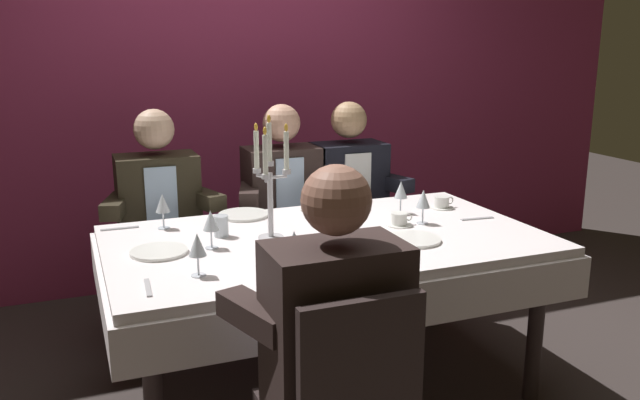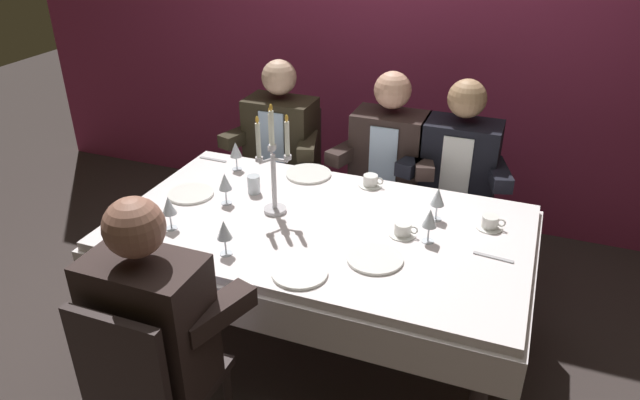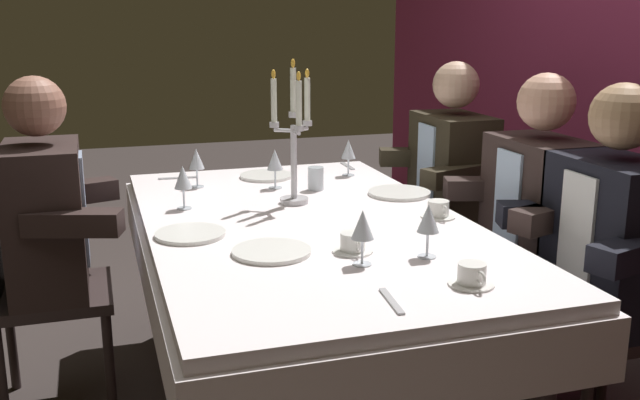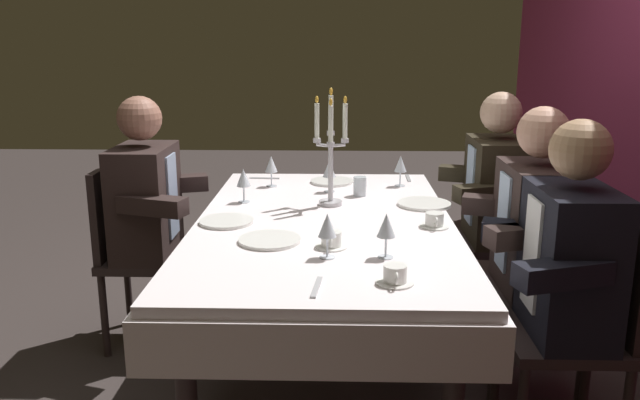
# 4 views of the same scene
# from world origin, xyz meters

# --- Properties ---
(ground_plane) EXTENTS (12.00, 12.00, 0.00)m
(ground_plane) POSITION_xyz_m (0.00, 0.00, 0.00)
(ground_plane) COLOR #372F2C
(dining_table) EXTENTS (1.94, 1.14, 0.74)m
(dining_table) POSITION_xyz_m (0.00, 0.00, 0.62)
(dining_table) COLOR white
(dining_table) RESTS_ON ground_plane
(candelabra) EXTENTS (0.15, 0.17, 0.55)m
(candelabra) POSITION_xyz_m (-0.25, 0.02, 0.98)
(candelabra) COLOR silver
(candelabra) RESTS_ON dining_table
(dinner_plate_0) EXTENTS (0.23, 0.23, 0.01)m
(dinner_plate_0) POSITION_xyz_m (0.07, -0.42, 0.75)
(dinner_plate_0) COLOR white
(dinner_plate_0) RESTS_ON dining_table
(dinner_plate_1) EXTENTS (0.23, 0.23, 0.01)m
(dinner_plate_1) POSITION_xyz_m (-0.72, 0.03, 0.75)
(dinner_plate_1) COLOR white
(dinner_plate_1) RESTS_ON dining_table
(dinner_plate_2) EXTENTS (0.24, 0.24, 0.01)m
(dinner_plate_2) POSITION_xyz_m (0.32, -0.21, 0.75)
(dinner_plate_2) COLOR white
(dinner_plate_2) RESTS_ON dining_table
(dinner_plate_3) EXTENTS (0.25, 0.25, 0.01)m
(dinner_plate_3) POSITION_xyz_m (-0.25, 0.46, 0.75)
(dinner_plate_3) COLOR white
(dinner_plate_3) RESTS_ON dining_table
(wine_glass_0) EXTENTS (0.07, 0.07, 0.16)m
(wine_glass_0) POSITION_xyz_m (-0.65, 0.39, 0.85)
(wine_glass_0) COLOR silver
(wine_glass_0) RESTS_ON dining_table
(wine_glass_1) EXTENTS (0.07, 0.07, 0.16)m
(wine_glass_1) POSITION_xyz_m (0.50, 0.02, 0.85)
(wine_glass_1) COLOR silver
(wine_glass_1) RESTS_ON dining_table
(wine_glass_2) EXTENTS (0.07, 0.07, 0.16)m
(wine_glass_2) POSITION_xyz_m (-0.51, 0.01, 0.85)
(wine_glass_2) COLOR silver
(wine_glass_2) RESTS_ON dining_table
(wine_glass_3) EXTENTS (0.07, 0.07, 0.16)m
(wine_glass_3) POSITION_xyz_m (-0.63, -0.29, 0.85)
(wine_glass_3) COLOR silver
(wine_glass_3) RESTS_ON dining_table
(wine_glass_4) EXTENTS (0.07, 0.07, 0.16)m
(wine_glass_4) POSITION_xyz_m (-0.29, -0.39, 0.85)
(wine_glass_4) COLOR silver
(wine_glass_4) RESTS_ON dining_table
(wine_glass_5) EXTENTS (0.07, 0.07, 0.16)m
(wine_glass_5) POSITION_xyz_m (0.49, 0.23, 0.85)
(wine_glass_5) COLOR silver
(wine_glass_5) RESTS_ON dining_table
(water_tumbler_0) EXTENTS (0.07, 0.07, 0.10)m
(water_tumbler_0) POSITION_xyz_m (-0.43, 0.17, 0.79)
(water_tumbler_0) COLOR silver
(water_tumbler_0) RESTS_ON dining_table
(coffee_cup_0) EXTENTS (0.13, 0.12, 0.06)m
(coffee_cup_0) POSITION_xyz_m (0.74, 0.24, 0.77)
(coffee_cup_0) COLOR white
(coffee_cup_0) RESTS_ON dining_table
(coffee_cup_1) EXTENTS (0.13, 0.12, 0.06)m
(coffee_cup_1) POSITION_xyz_m (0.10, 0.46, 0.77)
(coffee_cup_1) COLOR white
(coffee_cup_1) RESTS_ON dining_table
(coffee_cup_2) EXTENTS (0.13, 0.12, 0.06)m
(coffee_cup_2) POSITION_xyz_m (0.38, 0.03, 0.77)
(coffee_cup_2) COLOR white
(coffee_cup_2) RESTS_ON dining_table
(spoon_0) EXTENTS (0.17, 0.02, 0.01)m
(spoon_0) POSITION_xyz_m (-0.84, 0.45, 0.74)
(spoon_0) COLOR #B7B7BC
(spoon_0) RESTS_ON dining_table
(fork_1) EXTENTS (0.17, 0.04, 0.01)m
(fork_1) POSITION_xyz_m (0.79, -0.01, 0.74)
(fork_1) COLOR #B7B7BC
(fork_1) RESTS_ON dining_table
(fork_2) EXTENTS (0.03, 0.17, 0.01)m
(fork_2) POSITION_xyz_m (-0.82, -0.35, 0.74)
(fork_2) COLOR #B7B7BC
(fork_2) RESTS_ON dining_table
(seated_diner_0) EXTENTS (0.63, 0.48, 1.24)m
(seated_diner_0) POSITION_xyz_m (-0.61, 0.89, 0.74)
(seated_diner_0) COLOR #302524
(seated_diner_0) RESTS_ON ground_plane
(seated_diner_1) EXTENTS (0.63, 0.48, 1.24)m
(seated_diner_1) POSITION_xyz_m (-0.32, -0.89, 0.74)
(seated_diner_1) COLOR #302524
(seated_diner_1) RESTS_ON ground_plane
(seated_diner_2) EXTENTS (0.63, 0.48, 1.24)m
(seated_diner_2) POSITION_xyz_m (0.09, 0.89, 0.74)
(seated_diner_2) COLOR #302524
(seated_diner_2) RESTS_ON ground_plane
(seated_diner_3) EXTENTS (0.63, 0.48, 1.24)m
(seated_diner_3) POSITION_xyz_m (0.50, 0.89, 0.74)
(seated_diner_3) COLOR #302524
(seated_diner_3) RESTS_ON ground_plane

